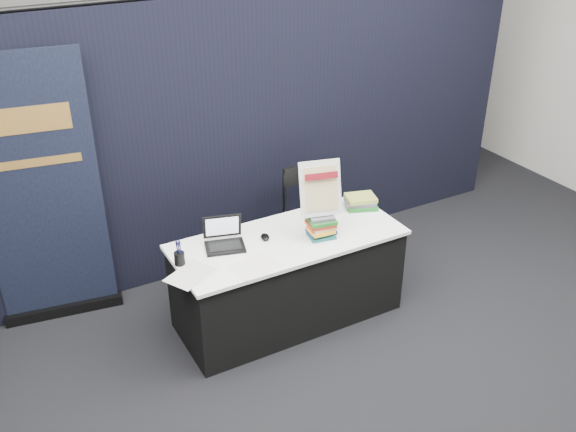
{
  "coord_description": "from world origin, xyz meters",
  "views": [
    {
      "loc": [
        -2.06,
        -3.16,
        3.26
      ],
      "look_at": [
        -0.0,
        0.55,
        0.94
      ],
      "focal_mm": 40.0,
      "sensor_mm": 36.0,
      "label": 1
    }
  ],
  "objects_px": {
    "display_table": "(288,278)",
    "book_stack_short": "(360,202)",
    "info_sign": "(320,189)",
    "pullup_banner": "(45,210)",
    "book_stack_tall": "(322,226)",
    "stacking_chair": "(315,217)",
    "laptop": "(223,240)"
  },
  "relations": [
    {
      "from": "stacking_chair",
      "to": "book_stack_tall",
      "type": "bearing_deg",
      "value": -116.9
    },
    {
      "from": "info_sign",
      "to": "pullup_banner",
      "type": "bearing_deg",
      "value": 165.0
    },
    {
      "from": "book_stack_short",
      "to": "pullup_banner",
      "type": "height_order",
      "value": "pullup_banner"
    },
    {
      "from": "stacking_chair",
      "to": "display_table",
      "type": "bearing_deg",
      "value": -137.75
    },
    {
      "from": "book_stack_short",
      "to": "stacking_chair",
      "type": "distance_m",
      "value": 0.48
    },
    {
      "from": "info_sign",
      "to": "pullup_banner",
      "type": "relative_size",
      "value": 0.2
    },
    {
      "from": "display_table",
      "to": "info_sign",
      "type": "bearing_deg",
      "value": -17.85
    },
    {
      "from": "book_stack_short",
      "to": "info_sign",
      "type": "xyz_separation_m",
      "value": [
        -0.54,
        -0.23,
        0.35
      ]
    },
    {
      "from": "display_table",
      "to": "book_stack_short",
      "type": "xyz_separation_m",
      "value": [
        0.77,
        0.15,
        0.42
      ]
    },
    {
      "from": "book_stack_short",
      "to": "pullup_banner",
      "type": "xyz_separation_m",
      "value": [
        -2.37,
        0.8,
        0.17
      ]
    },
    {
      "from": "display_table",
      "to": "stacking_chair",
      "type": "bearing_deg",
      "value": 41.97
    },
    {
      "from": "laptop",
      "to": "info_sign",
      "type": "bearing_deg",
      "value": -0.19
    },
    {
      "from": "pullup_banner",
      "to": "laptop",
      "type": "bearing_deg",
      "value": -27.67
    },
    {
      "from": "pullup_banner",
      "to": "stacking_chair",
      "type": "bearing_deg",
      "value": -3.65
    },
    {
      "from": "laptop",
      "to": "stacking_chair",
      "type": "relative_size",
      "value": 0.34
    },
    {
      "from": "laptop",
      "to": "book_stack_tall",
      "type": "height_order",
      "value": "laptop"
    },
    {
      "from": "stacking_chair",
      "to": "book_stack_short",
      "type": "bearing_deg",
      "value": -54.86
    },
    {
      "from": "display_table",
      "to": "book_stack_short",
      "type": "distance_m",
      "value": 0.89
    },
    {
      "from": "book_stack_tall",
      "to": "pullup_banner",
      "type": "relative_size",
      "value": 0.1
    },
    {
      "from": "display_table",
      "to": "book_stack_tall",
      "type": "height_order",
      "value": "book_stack_tall"
    },
    {
      "from": "book_stack_tall",
      "to": "info_sign",
      "type": "distance_m",
      "value": 0.3
    },
    {
      "from": "laptop",
      "to": "book_stack_short",
      "type": "distance_m",
      "value": 1.26
    },
    {
      "from": "book_stack_tall",
      "to": "info_sign",
      "type": "bearing_deg",
      "value": 90.0
    },
    {
      "from": "info_sign",
      "to": "stacking_chair",
      "type": "bearing_deg",
      "value": 75.77
    },
    {
      "from": "laptop",
      "to": "pullup_banner",
      "type": "xyz_separation_m",
      "value": [
        -1.11,
        0.81,
        0.16
      ]
    },
    {
      "from": "book_stack_tall",
      "to": "pullup_banner",
      "type": "distance_m",
      "value": 2.12
    },
    {
      "from": "info_sign",
      "to": "stacking_chair",
      "type": "distance_m",
      "value": 0.87
    },
    {
      "from": "book_stack_short",
      "to": "display_table",
      "type": "bearing_deg",
      "value": -169.03
    },
    {
      "from": "book_stack_tall",
      "to": "book_stack_short",
      "type": "bearing_deg",
      "value": 25.5
    },
    {
      "from": "book_stack_tall",
      "to": "stacking_chair",
      "type": "relative_size",
      "value": 0.22
    },
    {
      "from": "laptop",
      "to": "display_table",
      "type": "bearing_deg",
      "value": 0.61
    },
    {
      "from": "display_table",
      "to": "stacking_chair",
      "type": "height_order",
      "value": "stacking_chair"
    }
  ]
}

